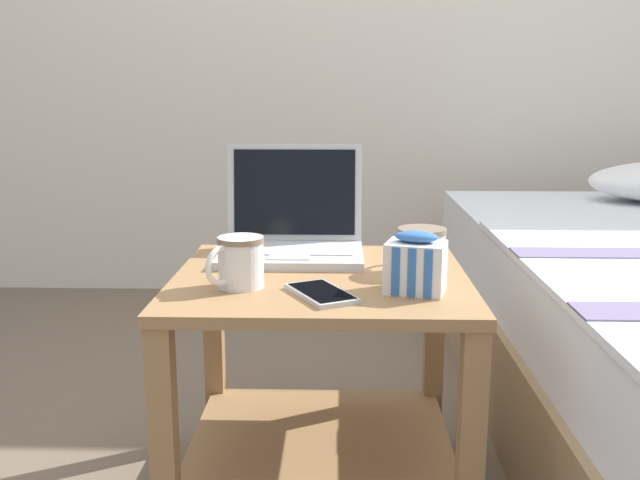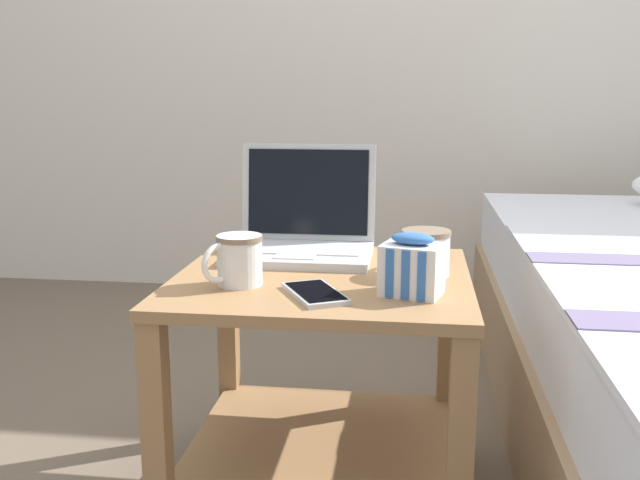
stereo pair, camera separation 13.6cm
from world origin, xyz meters
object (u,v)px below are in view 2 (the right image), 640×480
(laptop, at_px, (303,233))
(mug_front_right, at_px, (425,250))
(snack_bag, at_px, (412,267))
(cell_phone, at_px, (315,293))
(mug_front_left, at_px, (238,258))

(laptop, relative_size, mug_front_right, 2.38)
(snack_bag, xyz_separation_m, cell_phone, (-0.17, -0.03, -0.05))
(laptop, xyz_separation_m, cell_phone, (0.07, -0.33, -0.04))
(snack_bag, bearing_deg, mug_front_left, 176.15)
(mug_front_right, bearing_deg, snack_bag, -99.77)
(laptop, height_order, mug_front_right, laptop)
(mug_front_right, xyz_separation_m, snack_bag, (-0.03, -0.15, 0.00))
(cell_phone, bearing_deg, snack_bag, 10.66)
(mug_front_right, relative_size, snack_bag, 1.07)
(mug_front_left, bearing_deg, mug_front_right, 19.86)
(mug_front_left, relative_size, cell_phone, 0.65)
(snack_bag, relative_size, cell_phone, 0.71)
(laptop, distance_m, cell_phone, 0.34)
(mug_front_left, distance_m, mug_front_right, 0.37)
(snack_bag, bearing_deg, mug_front_right, 80.23)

